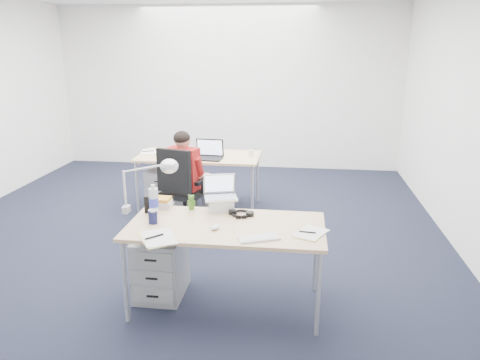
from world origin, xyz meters
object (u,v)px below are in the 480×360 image
wireless_keyboard (259,238)px  far_cup (251,153)px  drawer_pedestal_near (161,265)px  water_bottle (154,199)px  headphones (241,213)px  office_chair (183,207)px  drawer_pedestal_far (165,189)px  bear_figurine (191,202)px  dark_laptop (208,149)px  desk_lamp (142,185)px  computer_mouse (215,227)px  book_stack (160,202)px  can_koozie (153,216)px  seated_person (189,178)px  sunglasses (241,218)px  desk_near (226,230)px  cordless_phone (147,205)px  desk_far (199,159)px  silver_laptop (221,194)px

wireless_keyboard → far_cup: (-0.34, 2.66, 0.04)m
drawer_pedestal_near → water_bottle: bearing=126.3°
far_cup → headphones: bearing=-86.1°
office_chair → drawer_pedestal_far: bearing=136.6°
bear_figurine → headphones: bearing=-7.8°
bear_figurine → dark_laptop: 1.88m
water_bottle → desk_lamp: (-0.09, -0.02, 0.13)m
headphones → far_cup: (-0.15, 2.17, 0.03)m
computer_mouse → book_stack: 0.74m
can_koozie → desk_lamp: 0.33m
seated_person → wireless_keyboard: seated_person is taller
wireless_keyboard → dark_laptop: dark_laptop is taller
office_chair → book_stack: bearing=-69.4°
drawer_pedestal_far → sunglasses: sunglasses is taller
desk_near → headphones: bearing=68.4°
bear_figurine → dark_laptop: size_ratio=0.39×
office_chair → drawer_pedestal_near: office_chair is taller
drawer_pedestal_near → bear_figurine: size_ratio=3.99×
wireless_keyboard → dark_laptop: size_ratio=0.87×
desk_near → computer_mouse: computer_mouse is taller
can_koozie → water_bottle: (-0.06, 0.23, 0.07)m
headphones → bear_figurine: 0.47m
sunglasses → far_cup: far_cup is taller
desk_near → drawer_pedestal_near: bearing=170.1°
cordless_phone → sunglasses: (0.83, -0.04, -0.06)m
headphones → far_cup: far_cup is taller
can_koozie → drawer_pedestal_far: bearing=104.5°
desk_near → bear_figurine: size_ratio=11.59×
desk_near → cordless_phone: size_ratio=10.71×
office_chair → can_koozie: 1.72m
drawer_pedestal_far → book_stack: size_ratio=2.79×
office_chair → headphones: (0.86, -1.35, 0.46)m
desk_far → seated_person: 0.65m
desk_near → dark_laptop: (-0.58, 2.19, 0.18)m
silver_laptop → computer_mouse: 0.47m
drawer_pedestal_far → far_cup: (1.15, 0.09, 0.50)m
silver_laptop → cordless_phone: size_ratio=2.01×
desk_near → cordless_phone: bearing=165.5°
can_koozie → desk_lamp: (-0.15, 0.21, 0.20)m
can_koozie → sunglasses: (0.70, 0.19, -0.05)m
drawer_pedestal_far → computer_mouse: 2.72m
desk_near → desk_far: size_ratio=1.00×
silver_laptop → desk_near: bearing=-89.8°
desk_far → drawer_pedestal_near: (0.14, -2.29, -0.41)m
can_koozie → sunglasses: size_ratio=1.28×
desk_near → can_koozie: size_ratio=13.46×
seated_person → far_cup: size_ratio=13.31×
office_chair → computer_mouse: (0.70, -1.70, 0.46)m
wireless_keyboard → can_koozie: 0.92m
drawer_pedestal_far → water_bottle: bearing=-75.6°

